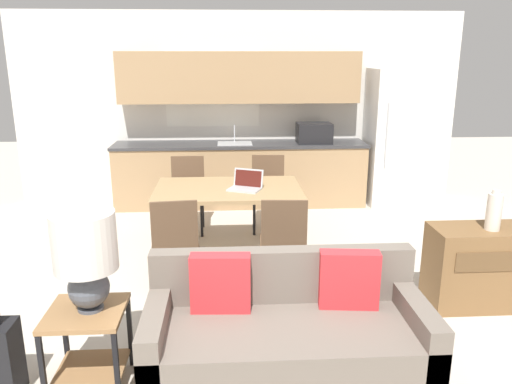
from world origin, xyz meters
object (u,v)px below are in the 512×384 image
Objects in this scene: refrigerator at (393,138)px; dining_chair_far_left at (188,191)px; vase at (494,211)px; dining_chair_near_right at (283,240)px; table_lamp at (85,253)px; dining_table at (228,193)px; side_table at (88,336)px; couch at (286,331)px; laptop at (246,184)px; dining_chair_far_right at (268,189)px; credenza at (488,266)px; dining_chair_near_left at (175,241)px.

refrigerator reaches higher than dining_chair_far_left.
refrigerator is 5.63× the size of vase.
table_lamp is at bearing 46.65° from dining_chair_near_right.
dining_table reaches higher than side_table.
couch is 1.28m from side_table.
couch is at bearing 1.51° from side_table.
couch is 2.83× the size of table_lamp.
laptop is at bearing 62.77° from table_lamp.
dining_chair_far_right is 1.00× the size of dining_chair_far_left.
credenza is 3.41m from dining_chair_far_left.
refrigerator is 2.90m from laptop.
credenza is 1.10× the size of dining_chair_near_left.
table_lamp is 3.19m from vase.
dining_chair_near_left reaches higher than credenza.
vase is 0.38× the size of dining_chair_far_left.
vase is (1.82, 0.86, 0.52)m from couch.
refrigerator reaches higher than dining_chair_near_left.
dining_chair_near_right is at bearing 167.24° from vase.
vase is at bearing -7.75° from laptop.
refrigerator is 3.16m from credenza.
credenza is (3.10, 0.91, -0.58)m from table_lamp.
dining_table is 3.87× the size of laptop.
credenza is 1.10× the size of dining_chair_far_left.
couch is 2.99m from dining_chair_far_right.
dining_chair_near_right and dining_chair_far_right have the same top height.
refrigerator reaches higher than credenza.
vase is (3.10, 0.89, 0.49)m from side_table.
dining_chair_near_right is at bearing -61.01° from dining_chair_far_left.
credenza is 1.10× the size of dining_chair_near_right.
side_table is at bearing -129.18° from refrigerator.
vase reaches higher than side_table.
vase is 0.38× the size of dining_chair_near_left.
dining_chair_near_right reaches higher than dining_table.
dining_table is 2.19m from couch.
dining_table is 2.53m from vase.
couch is at bearing -74.42° from dining_chair_far_left.
table_lamp is 0.71× the size of dining_chair_near_right.
dining_chair_far_left reaches higher than side_table.
side_table is at bearing 65.19° from dining_chair_near_left.
couch is 2.00× the size of dining_chair_far_left.
dining_chair_near_right and dining_chair_near_left have the same top height.
table_lamp is at bearing 66.20° from dining_chair_near_left.
refrigerator is at bearing 50.82° from side_table.
dining_table is 1.00m from dining_chair_far_right.
vase is 1.77m from dining_chair_near_right.
couch is at bearing -116.61° from refrigerator.
table_lamp reaches higher than dining_chair_near_left.
laptop reaches higher than dining_chair_near_left.
refrigerator reaches higher than table_lamp.
table_lamp is 0.64× the size of credenza.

